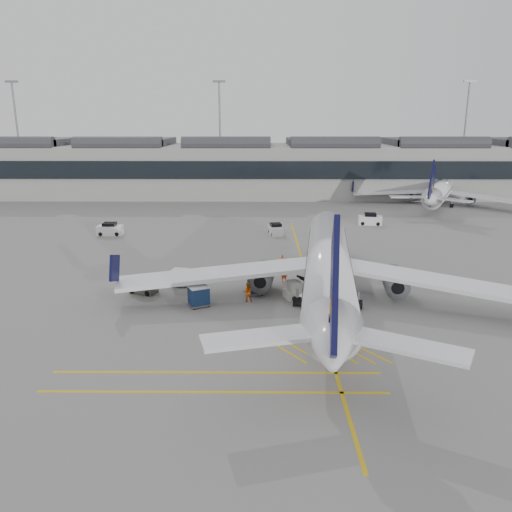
{
  "coord_description": "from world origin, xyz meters",
  "views": [
    {
      "loc": [
        4.91,
        -40.13,
        16.37
      ],
      "look_at": [
        4.54,
        5.0,
        4.0
      ],
      "focal_mm": 35.0,
      "sensor_mm": 36.0,
      "label": 1
    }
  ],
  "objects_px": {
    "airliner_main": "(328,266)",
    "belt_loader": "(305,291)",
    "baggage_cart_a": "(255,286)",
    "ramp_agent_a": "(284,273)",
    "pushback_tug": "(144,287)",
    "ramp_agent_b": "(248,292)"
  },
  "relations": [
    {
      "from": "airliner_main",
      "to": "baggage_cart_a",
      "type": "distance_m",
      "value": 7.38
    },
    {
      "from": "airliner_main",
      "to": "belt_loader",
      "type": "height_order",
      "value": "airliner_main"
    },
    {
      "from": "belt_loader",
      "to": "ramp_agent_b",
      "type": "distance_m",
      "value": 5.59
    },
    {
      "from": "airliner_main",
      "to": "ramp_agent_a",
      "type": "height_order",
      "value": "airliner_main"
    },
    {
      "from": "ramp_agent_b",
      "to": "pushback_tug",
      "type": "xyz_separation_m",
      "value": [
        -10.21,
        2.31,
        -0.31
      ]
    },
    {
      "from": "belt_loader",
      "to": "ramp_agent_a",
      "type": "relative_size",
      "value": 2.66
    },
    {
      "from": "airliner_main",
      "to": "pushback_tug",
      "type": "distance_m",
      "value": 17.97
    },
    {
      "from": "ramp_agent_a",
      "to": "belt_loader",
      "type": "bearing_deg",
      "value": -92.81
    },
    {
      "from": "ramp_agent_a",
      "to": "airliner_main",
      "type": "bearing_deg",
      "value": -79.07
    },
    {
      "from": "airliner_main",
      "to": "belt_loader",
      "type": "relative_size",
      "value": 8.26
    },
    {
      "from": "ramp_agent_a",
      "to": "pushback_tug",
      "type": "relative_size",
      "value": 0.69
    },
    {
      "from": "ramp_agent_a",
      "to": "ramp_agent_b",
      "type": "bearing_deg",
      "value": -146.19
    },
    {
      "from": "ramp_agent_a",
      "to": "ramp_agent_b",
      "type": "height_order",
      "value": "ramp_agent_a"
    },
    {
      "from": "belt_loader",
      "to": "ramp_agent_b",
      "type": "relative_size",
      "value": 2.82
    },
    {
      "from": "ramp_agent_a",
      "to": "baggage_cart_a",
      "type": "bearing_deg",
      "value": -151.65
    },
    {
      "from": "baggage_cart_a",
      "to": "ramp_agent_a",
      "type": "distance_m",
      "value": 4.93
    },
    {
      "from": "belt_loader",
      "to": "baggage_cart_a",
      "type": "distance_m",
      "value": 4.78
    },
    {
      "from": "baggage_cart_a",
      "to": "ramp_agent_a",
      "type": "height_order",
      "value": "ramp_agent_a"
    },
    {
      "from": "ramp_agent_b",
      "to": "ramp_agent_a",
      "type": "bearing_deg",
      "value": -122.83
    },
    {
      "from": "airliner_main",
      "to": "ramp_agent_a",
      "type": "relative_size",
      "value": 21.94
    },
    {
      "from": "baggage_cart_a",
      "to": "ramp_agent_b",
      "type": "height_order",
      "value": "ramp_agent_b"
    },
    {
      "from": "airliner_main",
      "to": "baggage_cart_a",
      "type": "relative_size",
      "value": 25.29
    }
  ]
}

